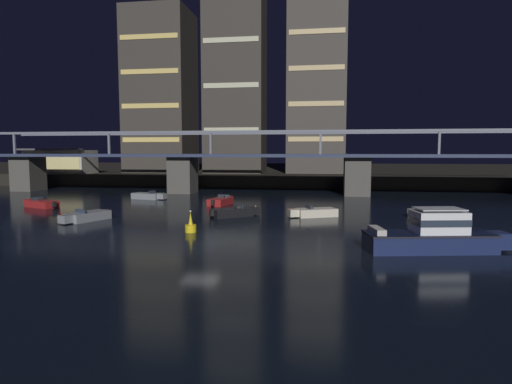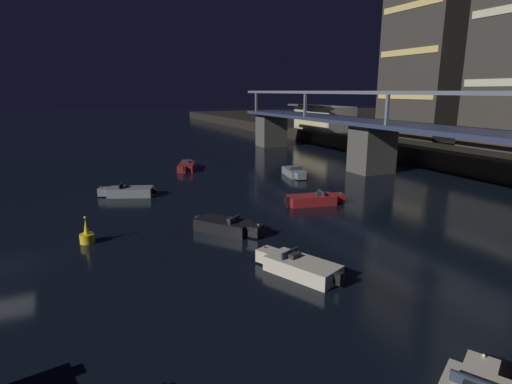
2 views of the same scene
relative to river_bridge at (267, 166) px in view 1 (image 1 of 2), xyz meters
name	(u,v)px [view 1 (image 1 of 2)]	position (x,y,z in m)	size (l,w,h in m)	color
ground_plane	(200,245)	(0.00, -36.20, -4.20)	(400.00, 400.00, 0.00)	black
far_riverbank	(291,172)	(0.00, 48.01, -3.10)	(240.00, 80.00, 2.20)	black
river_bridge	(267,166)	(0.00, 0.00, 0.00)	(84.82, 6.40, 9.38)	#4C4944
tower_west_low	(161,92)	(-24.37, 20.77, 14.16)	(12.37, 11.48, 32.62)	#38332D
tower_west_tall	(235,66)	(-8.68, 19.13, 18.49)	(11.23, 8.33, 41.29)	#38332D
tower_central	(317,89)	(6.82, 22.71, 14.30)	(11.03, 11.23, 32.90)	#423D38
waterfront_pavilion	(61,162)	(-41.24, 11.91, 0.24)	(12.40, 7.40, 4.70)	#B2AD9E
cabin_cruiser_near_left	(434,235)	(15.42, -35.74, -3.15)	(9.36, 4.15, 2.79)	#19234C
speedboat_near_center	(430,216)	(18.23, -22.62, -3.78)	(3.55, 4.89, 1.16)	beige
speedboat_near_right	(86,216)	(-13.30, -27.73, -3.78)	(3.11, 5.08, 1.16)	gray
speedboat_mid_left	(41,204)	(-23.69, -19.41, -3.78)	(5.07, 3.12, 1.16)	maroon
speedboat_mid_center	(148,196)	(-14.91, -9.32, -3.78)	(5.21, 2.59, 1.16)	gray
speedboat_mid_right	(314,212)	(7.49, -21.91, -3.78)	(5.03, 3.22, 1.16)	beige
speedboat_far_left	(221,201)	(-3.81, -13.82, -3.78)	(2.49, 5.23, 1.16)	maroon
speedboat_far_center	(234,212)	(-0.34, -23.00, -3.78)	(4.67, 4.02, 1.16)	black
channel_buoy	(191,226)	(-2.04, -31.79, -3.72)	(0.90, 0.90, 1.76)	yellow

